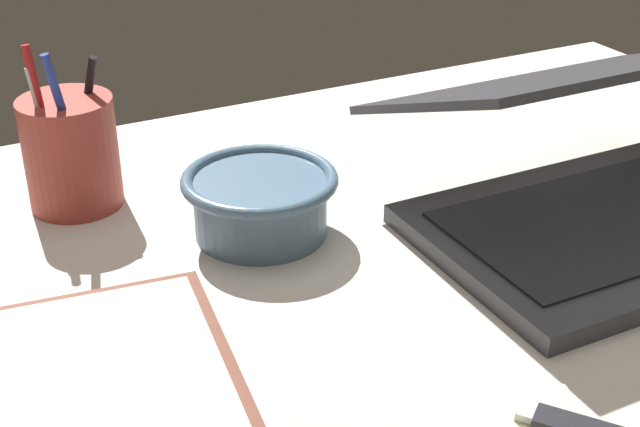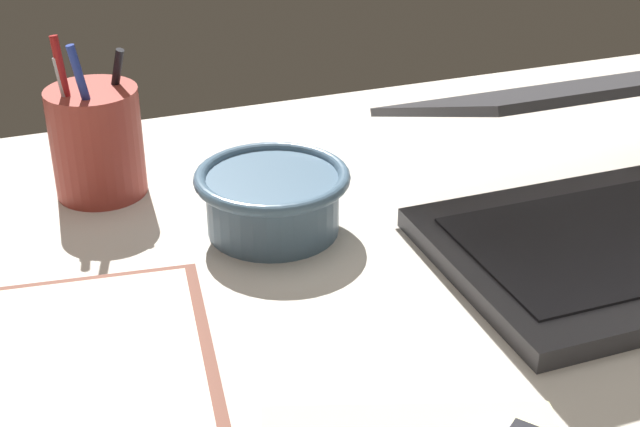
{
  "view_description": "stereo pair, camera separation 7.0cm",
  "coord_description": "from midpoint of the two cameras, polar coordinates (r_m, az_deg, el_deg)",
  "views": [
    {
      "loc": [
        -25.53,
        -47.28,
        42.1
      ],
      "look_at": [
        2.6,
        8.01,
        9.0
      ],
      "focal_mm": 50.0,
      "sensor_mm": 36.0,
      "label": 1
    },
    {
      "loc": [
        -19.1,
        -50.11,
        42.1
      ],
      "look_at": [
        2.6,
        8.01,
        9.0
      ],
      "focal_mm": 50.0,
      "sensor_mm": 36.0,
      "label": 2
    }
  ],
  "objects": [
    {
      "name": "bowl",
      "position": [
        0.81,
        -6.34,
        0.76
      ],
      "size": [
        14.17,
        14.17,
        5.99
      ],
      "color": "slate",
      "rests_on": "desk_top"
    },
    {
      "name": "laptop",
      "position": [
        0.84,
        15.22,
        2.42
      ],
      "size": [
        34.58,
        30.71,
        17.35
      ],
      "rotation": [
        0.0,
        0.0,
        -0.0
      ],
      "color": "#38383D",
      "rests_on": "desk_top"
    },
    {
      "name": "pen_cup",
      "position": [
        0.89,
        -17.88,
        3.71
      ],
      "size": [
        8.89,
        8.89,
        16.47
      ],
      "color": "#9E382D",
      "rests_on": "desk_top"
    },
    {
      "name": "desk_top",
      "position": [
        0.68,
        -1.89,
        -9.43
      ],
      "size": [
        140.0,
        100.0,
        2.0
      ],
      "primitive_type": "cube",
      "color": "beige",
      "rests_on": "ground"
    }
  ]
}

